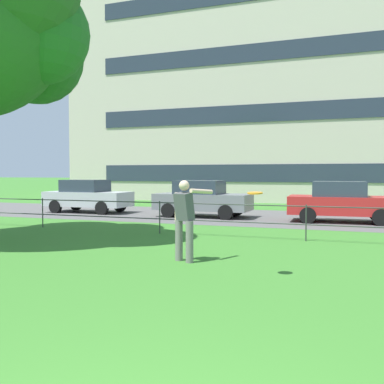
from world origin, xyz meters
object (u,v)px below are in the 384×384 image
(car_silver_far_left, at_px, (87,196))
(frisbee, at_px, (255,193))
(person_thrower, at_px, (185,218))
(car_red_center, at_px, (342,202))
(apartment_building_background, at_px, (353,90))
(car_grey_left, at_px, (202,198))

(car_silver_far_left, bearing_deg, frisbee, -44.91)
(person_thrower, distance_m, car_silver_far_left, 12.42)
(person_thrower, xyz_separation_m, frisbee, (1.67, -0.88, 0.58))
(person_thrower, xyz_separation_m, car_silver_far_left, (-8.39, 9.15, -0.14))
(person_thrower, relative_size, car_red_center, 0.42)
(frisbee, bearing_deg, car_silver_far_left, 135.09)
(frisbee, xyz_separation_m, car_red_center, (1.31, 9.74, -0.72))
(car_red_center, bearing_deg, frisbee, -97.64)
(car_silver_far_left, bearing_deg, apartment_building_background, 51.77)
(frisbee, bearing_deg, car_red_center, 82.36)
(car_grey_left, height_order, car_red_center, same)
(car_grey_left, xyz_separation_m, car_red_center, (5.61, -0.13, 0.00))
(person_thrower, distance_m, apartment_building_background, 25.16)
(person_thrower, xyz_separation_m, apartment_building_background, (3.33, 24.03, 6.68))
(person_thrower, distance_m, frisbee, 1.97)
(person_thrower, bearing_deg, car_grey_left, 106.37)
(car_red_center, bearing_deg, apartment_building_background, 88.65)
(person_thrower, height_order, car_grey_left, person_thrower)
(person_thrower, height_order, frisbee, person_thrower)
(apartment_building_background, bearing_deg, person_thrower, -97.89)
(person_thrower, height_order, apartment_building_background, apartment_building_background)
(car_silver_far_left, height_order, apartment_building_background, apartment_building_background)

